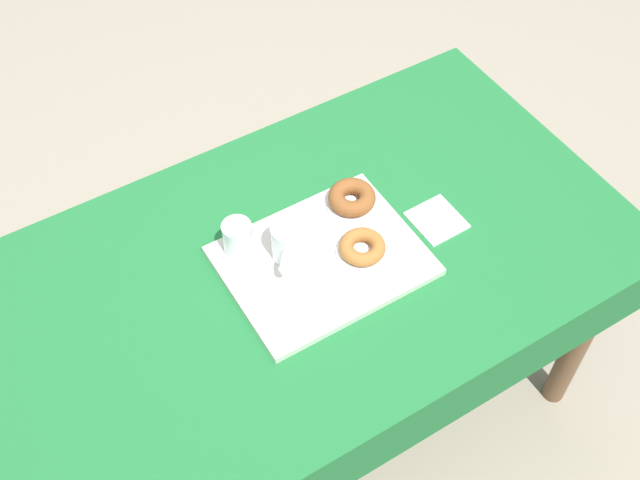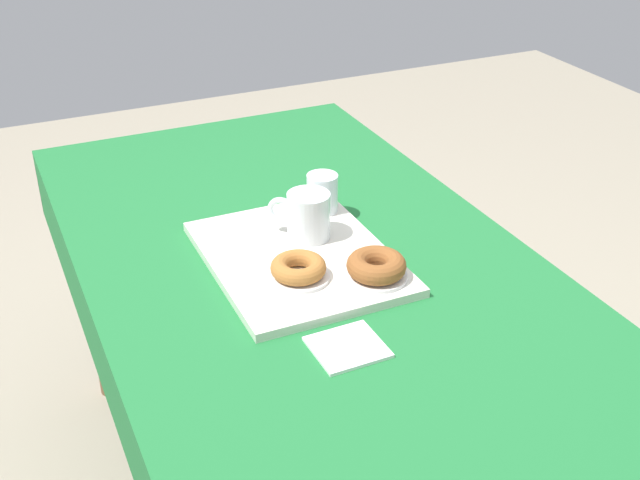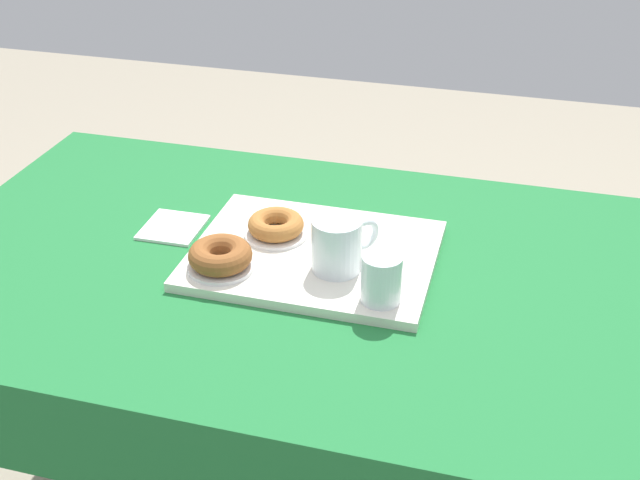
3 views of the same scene
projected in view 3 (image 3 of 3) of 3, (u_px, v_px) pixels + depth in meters
The scene contains 9 objects.
dining_table at pixel (329, 309), 1.50m from camera, with size 1.51×0.86×0.75m.
serving_tray at pixel (314, 255), 1.47m from camera, with size 0.43×0.34×0.02m, color silver.
tea_mug_left at pixel (338, 246), 1.40m from camera, with size 0.11×0.11×0.10m.
water_glass_near at pixel (381, 280), 1.32m from camera, with size 0.07×0.07×0.08m.
donut_plate_left at pixel (276, 234), 1.51m from camera, with size 0.12×0.12×0.01m, color white.
sugar_donut_left at pixel (276, 224), 1.50m from camera, with size 0.10×0.10×0.03m, color #A3662D.
donut_plate_right at pixel (221, 266), 1.42m from camera, with size 0.12×0.12×0.01m, color white.
sugar_donut_right at pixel (220, 255), 1.41m from camera, with size 0.11×0.11×0.04m, color brown.
paper_napkin at pixel (173, 227), 1.57m from camera, with size 0.11×0.12×0.01m, color white.
Camera 3 is at (-0.31, 1.18, 1.54)m, focal length 45.69 mm.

